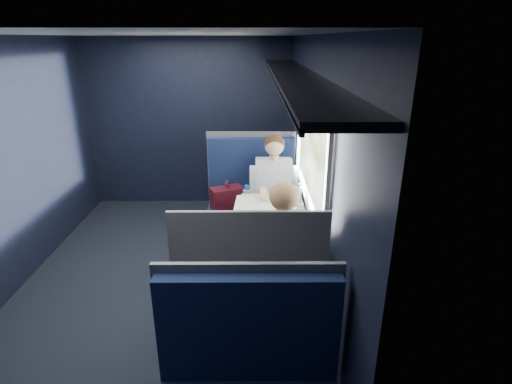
{
  "coord_description": "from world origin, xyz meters",
  "views": [
    {
      "loc": [
        0.88,
        -3.41,
        2.27
      ],
      "look_at": [
        0.9,
        0.0,
        0.95
      ],
      "focal_mm": 28.0,
      "sensor_mm": 36.0,
      "label": 1
    }
  ],
  "objects_px": {
    "table": "(270,220)",
    "seat_bay_far": "(250,299)",
    "cup": "(288,194)",
    "woman": "(282,252)",
    "man": "(274,189)",
    "bottle_small": "(299,194)",
    "seat_row_front": "(252,182)",
    "seat_bay_near": "(250,207)",
    "laptop": "(299,207)"
  },
  "relations": [
    {
      "from": "seat_bay_near",
      "to": "seat_row_front",
      "type": "xyz_separation_m",
      "value": [
        0.01,
        0.93,
        -0.01
      ]
    },
    {
      "from": "woman",
      "to": "bottle_small",
      "type": "bearing_deg",
      "value": 76.74
    },
    {
      "from": "seat_bay_near",
      "to": "woman",
      "type": "distance_m",
      "value": 1.63
    },
    {
      "from": "laptop",
      "to": "bottle_small",
      "type": "bearing_deg",
      "value": 83.5
    },
    {
      "from": "seat_row_front",
      "to": "laptop",
      "type": "height_order",
      "value": "seat_row_front"
    },
    {
      "from": "seat_bay_far",
      "to": "bottle_small",
      "type": "relative_size",
      "value": 6.41
    },
    {
      "from": "seat_bay_far",
      "to": "woman",
      "type": "bearing_deg",
      "value": 33.82
    },
    {
      "from": "table",
      "to": "woman",
      "type": "height_order",
      "value": "woman"
    },
    {
      "from": "table",
      "to": "bottle_small",
      "type": "bearing_deg",
      "value": 42.09
    },
    {
      "from": "seat_row_front",
      "to": "man",
      "type": "bearing_deg",
      "value": -77.17
    },
    {
      "from": "woman",
      "to": "table",
      "type": "bearing_deg",
      "value": 95.45
    },
    {
      "from": "laptop",
      "to": "seat_bay_near",
      "type": "bearing_deg",
      "value": 117.84
    },
    {
      "from": "man",
      "to": "cup",
      "type": "bearing_deg",
      "value": -69.73
    },
    {
      "from": "seat_bay_near",
      "to": "table",
      "type": "bearing_deg",
      "value": -77.28
    },
    {
      "from": "seat_row_front",
      "to": "man",
      "type": "distance_m",
      "value": 1.17
    },
    {
      "from": "table",
      "to": "seat_bay_near",
      "type": "xyz_separation_m",
      "value": [
        -0.2,
        0.87,
        -0.24
      ]
    },
    {
      "from": "seat_bay_near",
      "to": "bottle_small",
      "type": "xyz_separation_m",
      "value": [
        0.49,
        -0.6,
        0.4
      ]
    },
    {
      "from": "seat_bay_far",
      "to": "cup",
      "type": "relative_size",
      "value": 12.8
    },
    {
      "from": "seat_bay_far",
      "to": "man",
      "type": "bearing_deg",
      "value": 80.97
    },
    {
      "from": "table",
      "to": "seat_bay_far",
      "type": "relative_size",
      "value": 0.79
    },
    {
      "from": "cup",
      "to": "seat_row_front",
      "type": "bearing_deg",
      "value": 104.69
    },
    {
      "from": "table",
      "to": "seat_row_front",
      "type": "distance_m",
      "value": 1.82
    },
    {
      "from": "laptop",
      "to": "woman",
      "type": "bearing_deg",
      "value": -105.82
    },
    {
      "from": "seat_row_front",
      "to": "cup",
      "type": "height_order",
      "value": "seat_row_front"
    },
    {
      "from": "seat_bay_far",
      "to": "cup",
      "type": "height_order",
      "value": "seat_bay_far"
    },
    {
      "from": "man",
      "to": "table",
      "type": "bearing_deg",
      "value": -95.52
    },
    {
      "from": "woman",
      "to": "cup",
      "type": "relative_size",
      "value": 13.43
    },
    {
      "from": "seat_bay_near",
      "to": "cup",
      "type": "xyz_separation_m",
      "value": [
        0.39,
        -0.52,
        0.37
      ]
    },
    {
      "from": "seat_bay_near",
      "to": "bottle_small",
      "type": "height_order",
      "value": "seat_bay_near"
    },
    {
      "from": "table",
      "to": "seat_row_front",
      "type": "bearing_deg",
      "value": 95.8
    },
    {
      "from": "bottle_small",
      "to": "seat_row_front",
      "type": "bearing_deg",
      "value": 107.44
    },
    {
      "from": "seat_bay_far",
      "to": "woman",
      "type": "height_order",
      "value": "woman"
    },
    {
      "from": "man",
      "to": "woman",
      "type": "relative_size",
      "value": 1.0
    },
    {
      "from": "seat_row_front",
      "to": "seat_bay_near",
      "type": "bearing_deg",
      "value": -90.86
    },
    {
      "from": "seat_bay_near",
      "to": "seat_bay_far",
      "type": "height_order",
      "value": "same"
    },
    {
      "from": "cup",
      "to": "woman",
      "type": "bearing_deg",
      "value": -97.02
    },
    {
      "from": "laptop",
      "to": "cup",
      "type": "distance_m",
      "value": 0.36
    },
    {
      "from": "seat_bay_near",
      "to": "bottle_small",
      "type": "distance_m",
      "value": 0.88
    },
    {
      "from": "seat_bay_near",
      "to": "seat_bay_far",
      "type": "bearing_deg",
      "value": -89.54
    },
    {
      "from": "laptop",
      "to": "cup",
      "type": "height_order",
      "value": "laptop"
    },
    {
      "from": "seat_row_front",
      "to": "bottle_small",
      "type": "bearing_deg",
      "value": -72.56
    },
    {
      "from": "laptop",
      "to": "cup",
      "type": "bearing_deg",
      "value": 101.01
    },
    {
      "from": "seat_bay_far",
      "to": "bottle_small",
      "type": "distance_m",
      "value": 1.31
    },
    {
      "from": "table",
      "to": "bottle_small",
      "type": "height_order",
      "value": "bottle_small"
    },
    {
      "from": "table",
      "to": "bottle_small",
      "type": "relative_size",
      "value": 5.08
    },
    {
      "from": "seat_row_front",
      "to": "woman",
      "type": "relative_size",
      "value": 0.88
    },
    {
      "from": "bottle_small",
      "to": "seat_bay_far",
      "type": "bearing_deg",
      "value": -112.77
    },
    {
      "from": "seat_bay_far",
      "to": "bottle_small",
      "type": "xyz_separation_m",
      "value": [
        0.48,
        1.14,
        0.41
      ]
    },
    {
      "from": "seat_row_front",
      "to": "woman",
      "type": "distance_m",
      "value": 2.54
    },
    {
      "from": "seat_bay_near",
      "to": "cup",
      "type": "distance_m",
      "value": 0.75
    }
  ]
}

